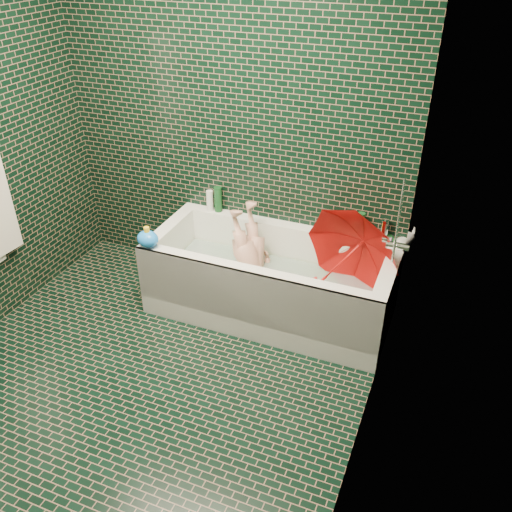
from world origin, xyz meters
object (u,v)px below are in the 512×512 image
at_px(umbrella, 343,261).
at_px(bath_toy, 148,239).
at_px(bathtub, 270,287).
at_px(rubber_duck, 361,234).
at_px(child, 253,267).

height_order(umbrella, bath_toy, umbrella).
bearing_deg(umbrella, bath_toy, -144.36).
height_order(bathtub, umbrella, umbrella).
bearing_deg(rubber_duck, bathtub, -161.53).
relative_size(bathtub, bath_toy, 9.35).
height_order(child, rubber_duck, rubber_duck).
relative_size(bathtub, umbrella, 2.61).
bearing_deg(bathtub, bath_toy, -157.82).
bearing_deg(rubber_duck, umbrella, -111.46).
height_order(bathtub, rubber_duck, rubber_duck).
bearing_deg(bathtub, child, 157.55).
distance_m(child, rubber_duck, 0.80).
bearing_deg(rubber_duck, child, -171.93).
relative_size(child, bath_toy, 5.08).
xyz_separation_m(child, bath_toy, (-0.61, -0.38, 0.31)).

